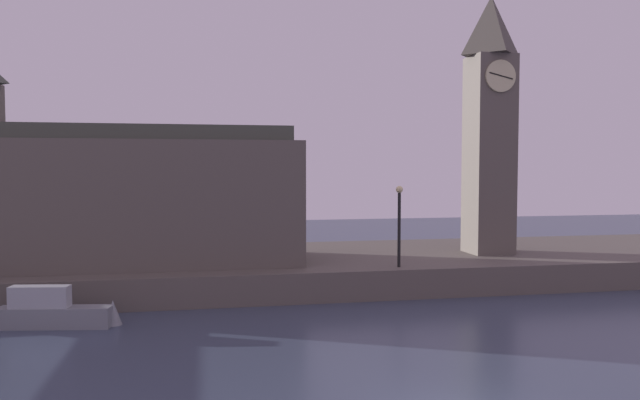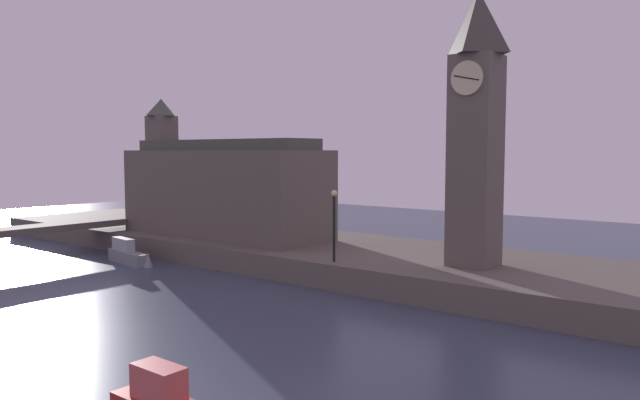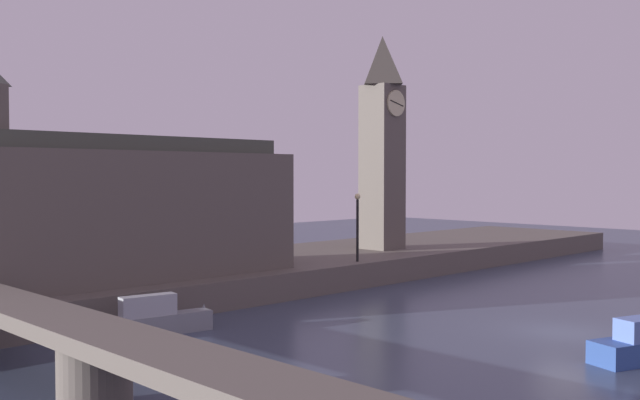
{
  "view_description": "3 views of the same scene",
  "coord_description": "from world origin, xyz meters",
  "px_view_note": "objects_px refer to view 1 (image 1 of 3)",
  "views": [
    {
      "loc": [
        -6.56,
        -14.21,
        6.56
      ],
      "look_at": [
        -0.38,
        17.59,
        4.81
      ],
      "focal_mm": 33.97,
      "sensor_mm": 36.0,
      "label": 1
    },
    {
      "loc": [
        24.22,
        -12.62,
        7.85
      ],
      "look_at": [
        0.84,
        16.65,
        4.84
      ],
      "focal_mm": 34.12,
      "sensor_mm": 36.0,
      "label": 2
    },
    {
      "loc": [
        -29.04,
        -14.58,
        6.8
      ],
      "look_at": [
        -0.17,
        14.8,
        5.32
      ],
      "focal_mm": 40.65,
      "sensor_mm": 36.0,
      "label": 3
    }
  ],
  "objects_px": {
    "parliament_hall": "(129,196)",
    "boat_cruiser_grey": "(59,312)",
    "clock_tower": "(490,121)",
    "streetlamp": "(399,217)"
  },
  "relations": [
    {
      "from": "clock_tower",
      "to": "parliament_hall",
      "type": "relative_size",
      "value": 0.88
    },
    {
      "from": "clock_tower",
      "to": "parliament_hall",
      "type": "xyz_separation_m",
      "value": [
        -20.35,
        -0.28,
        -4.23
      ]
    },
    {
      "from": "parliament_hall",
      "to": "streetlamp",
      "type": "distance_m",
      "value": 14.06
    },
    {
      "from": "clock_tower",
      "to": "boat_cruiser_grey",
      "type": "distance_m",
      "value": 25.01
    },
    {
      "from": "clock_tower",
      "to": "boat_cruiser_grey",
      "type": "height_order",
      "value": "clock_tower"
    },
    {
      "from": "parliament_hall",
      "to": "boat_cruiser_grey",
      "type": "xyz_separation_m",
      "value": [
        -2.04,
        -6.71,
        -4.42
      ]
    },
    {
      "from": "parliament_hall",
      "to": "boat_cruiser_grey",
      "type": "bearing_deg",
      "value": -106.94
    },
    {
      "from": "clock_tower",
      "to": "streetlamp",
      "type": "xyz_separation_m",
      "value": [
        -6.8,
        -3.88,
        -5.23
      ]
    },
    {
      "from": "streetlamp",
      "to": "parliament_hall",
      "type": "bearing_deg",
      "value": 165.12
    },
    {
      "from": "parliament_hall",
      "to": "boat_cruiser_grey",
      "type": "height_order",
      "value": "parliament_hall"
    }
  ]
}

